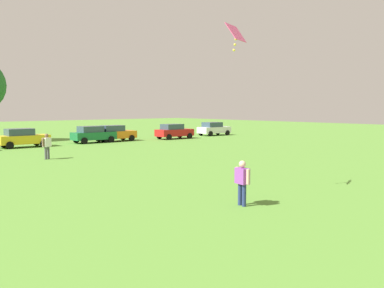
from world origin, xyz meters
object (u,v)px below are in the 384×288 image
(parked_car_yellow_4, at_px, (23,138))
(bystander_near_trees, at_px, (47,144))
(parked_car_red_7, at_px, (174,131))
(parked_car_orange_6, at_px, (114,133))
(parked_car_white_8, at_px, (214,129))
(adult_bystander, at_px, (242,179))
(kite, at_px, (236,34))
(parked_car_green_5, at_px, (93,134))

(parked_car_yellow_4, bearing_deg, bystander_near_trees, -99.05)
(parked_car_red_7, bearing_deg, parked_car_orange_6, 169.27)
(bystander_near_trees, relative_size, parked_car_white_8, 0.41)
(adult_bystander, relative_size, kite, 1.40)
(adult_bystander, distance_m, kite, 5.81)
(adult_bystander, relative_size, parked_car_green_5, 0.39)
(adult_bystander, distance_m, parked_car_yellow_4, 27.83)
(kite, xyz_separation_m, parked_car_orange_6, (9.62, 26.80, -5.60))
(adult_bystander, relative_size, parked_car_orange_6, 0.39)
(parked_car_white_8, bearing_deg, parked_car_green_5, -179.51)
(parked_car_red_7, bearing_deg, adult_bystander, -123.18)
(kite, distance_m, parked_car_white_8, 36.29)
(adult_bystander, height_order, kite, kite)
(parked_car_yellow_4, xyz_separation_m, parked_car_green_5, (7.02, 0.38, 0.00))
(parked_car_orange_6, bearing_deg, parked_car_yellow_4, -176.79)
(bystander_near_trees, distance_m, parked_car_white_8, 27.35)
(parked_car_red_7, distance_m, parked_car_white_8, 7.45)
(adult_bystander, xyz_separation_m, parked_car_green_5, (8.28, 28.18, -0.13))
(bystander_near_trees, height_order, parked_car_green_5, bystander_near_trees)
(parked_car_orange_6, relative_size, parked_car_white_8, 1.00)
(kite, height_order, parked_car_red_7, kite)
(bystander_near_trees, bearing_deg, parked_car_green_5, 21.97)
(parked_car_yellow_4, relative_size, parked_car_orange_6, 1.00)
(parked_car_yellow_4, distance_m, parked_car_green_5, 7.03)
(bystander_near_trees, xyz_separation_m, parked_car_yellow_4, (1.56, 9.82, -0.19))
(adult_bystander, distance_m, parked_car_orange_6, 30.32)
(parked_car_yellow_4, bearing_deg, parked_car_red_7, -2.67)
(bystander_near_trees, relative_size, parked_car_green_5, 0.41)
(parked_car_orange_6, bearing_deg, parked_car_red_7, -10.73)
(kite, xyz_separation_m, parked_car_white_8, (23.84, 26.79, -5.60))
(bystander_near_trees, distance_m, kite, 17.38)
(parked_car_green_5, bearing_deg, bystander_near_trees, -130.08)
(kite, distance_m, parked_car_orange_6, 29.02)
(bystander_near_trees, distance_m, parked_car_orange_6, 15.18)
(parked_car_white_8, bearing_deg, parked_car_red_7, -170.03)
(bystander_near_trees, height_order, parked_car_yellow_4, bystander_near_trees)
(kite, relative_size, parked_car_red_7, 0.27)
(parked_car_orange_6, bearing_deg, parked_car_green_5, -176.48)
(bystander_near_trees, xyz_separation_m, parked_car_green_5, (8.58, 10.20, -0.19))
(parked_car_yellow_4, relative_size, parked_car_red_7, 1.00)
(adult_bystander, relative_size, parked_car_red_7, 0.39)
(bystander_near_trees, distance_m, parked_car_yellow_4, 9.94)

